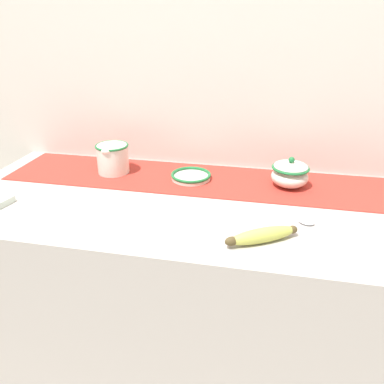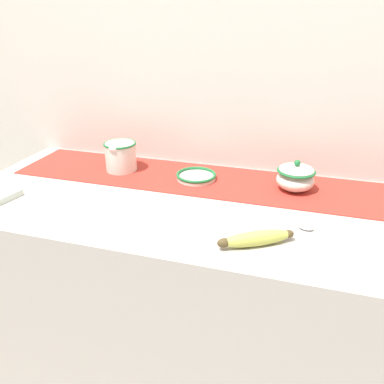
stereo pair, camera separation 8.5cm
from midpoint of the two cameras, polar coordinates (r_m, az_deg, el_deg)
name	(u,v)px [view 2 (the right image)]	position (r m, az deg, el deg)	size (l,w,h in m)	color
countertop	(201,316)	(1.41, 3.25, -18.46)	(1.56, 0.63, 0.92)	#B7B2AD
back_wall	(229,90)	(1.37, 7.42, 15.11)	(2.36, 0.04, 2.40)	silver
table_runner	(215,181)	(1.29, 5.47, 1.67)	(1.43, 0.28, 0.00)	#B23328
cream_pitcher	(121,155)	(1.38, -9.07, 5.54)	(0.12, 0.14, 0.11)	white
sugar_bowl	(296,177)	(1.26, 17.37, 2.16)	(0.12, 0.12, 0.10)	white
small_dish	(196,176)	(1.30, 2.50, 2.42)	(0.14, 0.14, 0.02)	white
banana	(256,238)	(0.95, 12.31, -6.99)	(0.19, 0.13, 0.04)	#CCD156
spoon	(303,226)	(1.06, 18.74, -5.04)	(0.16, 0.06, 0.01)	#B7B7BC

